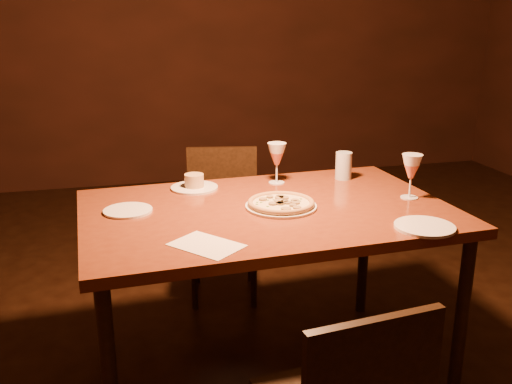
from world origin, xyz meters
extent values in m
cube|color=#3E1B13|center=(0.00, 3.50, 1.50)|extent=(6.00, 0.04, 3.00)
cube|color=brown|center=(-0.28, 0.24, 0.77)|extent=(1.52, 1.02, 0.04)
cylinder|color=black|center=(-0.97, 0.62, 0.37)|extent=(0.05, 0.05, 0.75)
cylinder|color=black|center=(0.42, -0.14, 0.37)|extent=(0.05, 0.05, 0.75)
cylinder|color=black|center=(0.38, 0.68, 0.37)|extent=(0.05, 0.05, 0.75)
cube|color=black|center=(-0.26, -0.73, 0.63)|extent=(0.40, 0.07, 0.38)
cube|color=black|center=(-0.30, 1.06, 0.43)|extent=(0.47, 0.47, 0.04)
cube|color=black|center=(-0.27, 1.24, 0.64)|extent=(0.40, 0.10, 0.38)
cylinder|color=black|center=(-0.49, 0.93, 0.20)|extent=(0.03, 0.03, 0.41)
cylinder|color=black|center=(-0.43, 1.24, 0.20)|extent=(0.03, 0.03, 0.41)
cylinder|color=black|center=(-0.18, 0.87, 0.20)|extent=(0.03, 0.03, 0.41)
cylinder|color=black|center=(-0.12, 1.18, 0.20)|extent=(0.03, 0.03, 0.41)
cylinder|color=white|center=(-0.22, 0.23, 0.80)|extent=(0.29, 0.29, 0.01)
cylinder|color=beige|center=(-0.22, 0.23, 0.81)|extent=(0.26, 0.26, 0.01)
torus|color=tan|center=(-0.22, 0.23, 0.81)|extent=(0.27, 0.27, 0.02)
cylinder|color=white|center=(-0.52, 0.58, 0.80)|extent=(0.21, 0.21, 0.01)
cylinder|color=tan|center=(-0.52, 0.58, 0.83)|extent=(0.09, 0.09, 0.06)
cylinder|color=#B2BDC2|center=(0.19, 0.57, 0.86)|extent=(0.08, 0.08, 0.13)
cylinder|color=white|center=(-0.83, 0.33, 0.80)|extent=(0.19, 0.19, 0.01)
cylinder|color=white|center=(0.22, -0.13, 0.80)|extent=(0.22, 0.22, 0.01)
cube|color=silver|center=(-0.58, -0.09, 0.79)|extent=(0.27, 0.28, 0.00)
camera|label=1|loc=(-0.86, -1.88, 1.54)|focal=40.00mm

